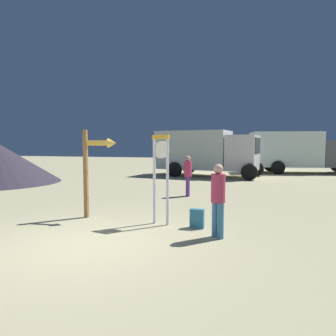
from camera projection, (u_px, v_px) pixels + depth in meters
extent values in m
plane|color=tan|center=(85.00, 245.00, 5.89)|extent=(80.00, 80.00, 0.00)
cylinder|color=silver|center=(154.00, 182.00, 7.47)|extent=(0.07, 0.07, 2.10)
cylinder|color=silver|center=(167.00, 182.00, 7.31)|extent=(0.07, 0.07, 2.10)
cube|color=gold|center=(161.00, 137.00, 7.31)|extent=(0.45, 0.16, 0.10)
cylinder|color=white|center=(161.00, 150.00, 7.36)|extent=(0.42, 0.11, 0.42)
cube|color=black|center=(162.00, 150.00, 7.38)|extent=(0.04, 0.02, 0.10)
cube|color=black|center=(162.00, 150.00, 7.38)|extent=(0.10, 0.03, 0.15)
cube|color=olive|center=(86.00, 174.00, 8.09)|extent=(0.11, 0.11, 2.36)
cube|color=#FAC047|center=(98.00, 143.00, 7.96)|extent=(0.62, 0.11, 0.14)
cone|color=#FAC047|center=(112.00, 143.00, 7.88)|extent=(0.24, 0.27, 0.25)
sphere|color=#F4E286|center=(89.00, 196.00, 8.12)|extent=(0.04, 0.04, 0.04)
sphere|color=#FFDE8A|center=(88.00, 170.00, 8.07)|extent=(0.04, 0.04, 0.04)
sphere|color=#FFE680|center=(88.00, 143.00, 8.01)|extent=(0.04, 0.04, 0.04)
cylinder|color=teal|center=(220.00, 221.00, 6.29)|extent=(0.14, 0.14, 0.75)
cylinder|color=teal|center=(215.00, 219.00, 6.41)|extent=(0.14, 0.14, 0.75)
cylinder|color=#BE3757|center=(218.00, 188.00, 6.30)|extent=(0.30, 0.30, 0.60)
sphere|color=#DAA58D|center=(218.00, 169.00, 6.27)|extent=(0.21, 0.21, 0.21)
cube|color=teal|center=(197.00, 218.00, 7.10)|extent=(0.33, 0.15, 0.45)
cube|color=teal|center=(198.00, 220.00, 7.20)|extent=(0.23, 0.04, 0.20)
cylinder|color=#77399C|center=(188.00, 187.00, 11.47)|extent=(0.14, 0.14, 0.75)
cylinder|color=#77399C|center=(188.00, 186.00, 11.61)|extent=(0.14, 0.14, 0.75)
cylinder|color=#C7325B|center=(188.00, 169.00, 11.49)|extent=(0.30, 0.30, 0.59)
sphere|color=tan|center=(188.00, 159.00, 11.46)|extent=(0.21, 0.21, 0.21)
cube|color=silver|center=(194.00, 150.00, 19.35)|extent=(4.78, 3.03, 2.40)
cube|color=silver|center=(243.00, 153.00, 18.03)|extent=(2.01, 2.49, 2.09)
cube|color=black|center=(258.00, 146.00, 17.64)|extent=(0.32, 1.88, 0.92)
cylinder|color=black|center=(249.00, 172.00, 16.75)|extent=(0.93, 0.38, 0.90)
cylinder|color=black|center=(256.00, 169.00, 18.93)|extent=(0.93, 0.38, 0.90)
cylinder|color=black|center=(175.00, 169.00, 18.69)|extent=(0.93, 0.38, 0.90)
cylinder|color=black|center=(189.00, 167.00, 20.87)|extent=(0.93, 0.38, 0.90)
cube|color=white|center=(285.00, 149.00, 21.29)|extent=(4.93, 3.10, 2.42)
cube|color=#585A5E|center=(334.00, 154.00, 20.94)|extent=(2.33, 2.52, 1.83)
cylinder|color=black|center=(278.00, 168.00, 20.28)|extent=(0.93, 0.41, 0.90)
cylinder|color=black|center=(270.00, 165.00, 22.63)|extent=(0.93, 0.41, 0.90)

